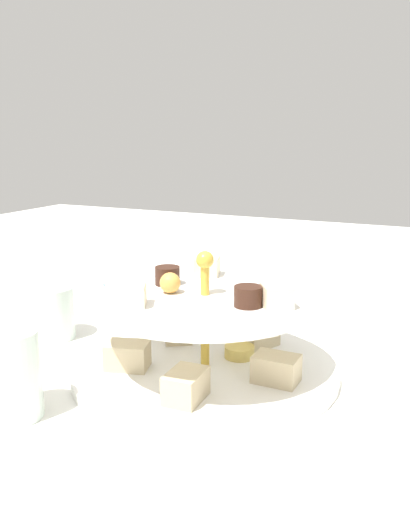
{
  "coord_description": "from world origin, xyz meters",
  "views": [
    {
      "loc": [
        -0.55,
        -0.26,
        0.27
      ],
      "look_at": [
        0.0,
        0.0,
        0.14
      ],
      "focal_mm": 39.14,
      "sensor_mm": 36.0,
      "label": 1
    }
  ],
  "objects_px": {
    "tiered_serving_stand": "(205,339)",
    "water_glass_short_left": "(51,313)",
    "teacup_with_saucer": "(123,299)",
    "butter_knife_right": "(252,301)",
    "water_glass_mid_back": "(10,374)",
    "water_glass_tall_right": "(397,304)"
  },
  "relations": [
    {
      "from": "teacup_with_saucer",
      "to": "butter_knife_right",
      "type": "xyz_separation_m",
      "value": [
        0.14,
        -0.16,
        -0.02
      ]
    },
    {
      "from": "tiered_serving_stand",
      "to": "butter_knife_right",
      "type": "relative_size",
      "value": 1.81
    },
    {
      "from": "tiered_serving_stand",
      "to": "water_glass_short_left",
      "type": "xyz_separation_m",
      "value": [
        0.02,
        0.24,
        -0.01
      ]
    },
    {
      "from": "tiered_serving_stand",
      "to": "water_glass_tall_right",
      "type": "xyz_separation_m",
      "value": [
        0.14,
        -0.19,
        0.03
      ]
    },
    {
      "from": "tiered_serving_stand",
      "to": "water_glass_mid_back",
      "type": "xyz_separation_m",
      "value": [
        -0.17,
        0.13,
        0.0
      ]
    },
    {
      "from": "teacup_with_saucer",
      "to": "water_glass_mid_back",
      "type": "distance_m",
      "value": 0.33
    },
    {
      "from": "tiered_serving_stand",
      "to": "water_glass_short_left",
      "type": "relative_size",
      "value": 4.33
    },
    {
      "from": "water_glass_tall_right",
      "to": "water_glass_mid_back",
      "type": "relative_size",
      "value": 1.56
    },
    {
      "from": "water_glass_short_left",
      "to": "water_glass_mid_back",
      "type": "xyz_separation_m",
      "value": [
        -0.19,
        -0.11,
        0.01
      ]
    },
    {
      "from": "tiered_serving_stand",
      "to": "teacup_with_saucer",
      "type": "relative_size",
      "value": 3.43
    },
    {
      "from": "tiered_serving_stand",
      "to": "water_glass_mid_back",
      "type": "distance_m",
      "value": 0.22
    },
    {
      "from": "water_glass_tall_right",
      "to": "water_glass_short_left",
      "type": "relative_size",
      "value": 1.95
    },
    {
      "from": "butter_knife_right",
      "to": "water_glass_mid_back",
      "type": "bearing_deg",
      "value": 63.44
    },
    {
      "from": "water_glass_tall_right",
      "to": "teacup_with_saucer",
      "type": "height_order",
      "value": "water_glass_tall_right"
    },
    {
      "from": "water_glass_short_left",
      "to": "teacup_with_saucer",
      "type": "bearing_deg",
      "value": -14.2
    },
    {
      "from": "water_glass_tall_right",
      "to": "butter_knife_right",
      "type": "relative_size",
      "value": 0.81
    },
    {
      "from": "water_glass_mid_back",
      "to": "water_glass_tall_right",
      "type": "bearing_deg",
      "value": -45.46
    },
    {
      "from": "butter_knife_right",
      "to": "water_glass_tall_right",
      "type": "bearing_deg",
      "value": 132.56
    },
    {
      "from": "water_glass_short_left",
      "to": "butter_knife_right",
      "type": "bearing_deg",
      "value": -35.36
    },
    {
      "from": "butter_knife_right",
      "to": "water_glass_mid_back",
      "type": "distance_m",
      "value": 0.47
    },
    {
      "from": "water_glass_short_left",
      "to": "tiered_serving_stand",
      "type": "bearing_deg",
      "value": -93.64
    },
    {
      "from": "water_glass_tall_right",
      "to": "water_glass_mid_back",
      "type": "xyz_separation_m",
      "value": [
        -0.32,
        0.32,
        -0.02
      ]
    }
  ]
}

